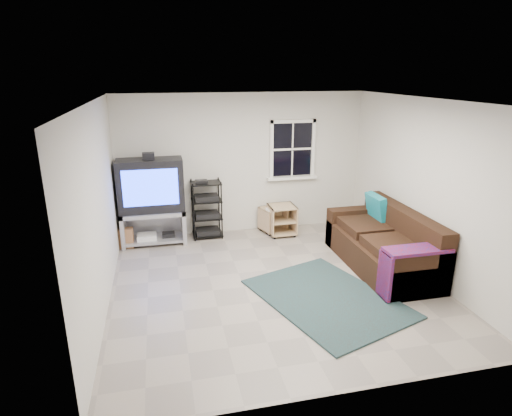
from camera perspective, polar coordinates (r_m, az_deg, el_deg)
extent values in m
plane|color=gray|center=(6.34, 2.44, -10.05)|extent=(4.60, 4.60, 0.00)
plane|color=white|center=(5.62, 2.80, 14.10)|extent=(4.60, 4.60, 0.00)
plane|color=beige|center=(8.02, -1.76, 5.86)|extent=(4.60, 0.00, 4.60)
plane|color=beige|center=(3.83, 11.85, -8.38)|extent=(4.60, 0.00, 4.60)
plane|color=beige|center=(5.71, -20.27, -0.26)|extent=(0.00, 4.60, 4.60)
plane|color=beige|center=(6.81, 21.63, 2.42)|extent=(0.00, 4.60, 4.60)
cube|color=black|center=(8.19, 4.84, 7.84)|extent=(0.80, 0.01, 1.02)
cube|color=white|center=(8.10, 4.98, 11.44)|extent=(0.88, 0.06, 0.06)
cube|color=white|center=(8.27, 4.81, 4.05)|extent=(0.98, 0.14, 0.05)
cube|color=white|center=(8.06, 2.08, 7.73)|extent=(0.06, 0.06, 1.10)
cube|color=white|center=(8.30, 7.61, 7.89)|extent=(0.06, 0.06, 1.10)
cube|color=white|center=(8.18, 4.87, 7.83)|extent=(0.78, 0.04, 0.04)
cube|color=#9E9EA6|center=(7.77, -13.59, -0.54)|extent=(1.12, 0.56, 0.07)
cube|color=#9E9EA6|center=(7.89, -17.26, -2.68)|extent=(0.07, 0.56, 0.61)
cube|color=#9E9EA6|center=(7.86, -9.63, -2.17)|extent=(0.07, 0.56, 0.61)
cube|color=#9E9EA6|center=(7.94, -13.33, -3.99)|extent=(0.98, 0.51, 0.04)
cube|color=#9E9EA6|center=(8.10, -13.45, -1.82)|extent=(1.12, 0.04, 0.61)
cube|color=silver|center=(7.87, -14.34, -3.72)|extent=(0.34, 0.27, 0.09)
cube|color=black|center=(7.91, -11.58, -3.49)|extent=(0.22, 0.20, 0.07)
cube|color=black|center=(7.63, -13.86, 2.97)|extent=(1.12, 0.47, 0.92)
cube|color=#1E3EFB|center=(7.39, -13.88, 2.64)|extent=(0.92, 0.01, 0.62)
cube|color=black|center=(7.52, -14.15, 6.75)|extent=(0.20, 0.15, 0.11)
cylinder|color=black|center=(7.72, -8.28, -0.65)|extent=(0.02, 0.02, 1.08)
cylinder|color=black|center=(7.77, -4.59, -0.39)|extent=(0.02, 0.02, 1.08)
cylinder|color=black|center=(8.05, -8.49, 0.13)|extent=(0.02, 0.02, 1.08)
cylinder|color=black|center=(8.10, -4.96, 0.37)|extent=(0.02, 0.02, 1.08)
cube|color=black|center=(8.07, -6.46, -3.45)|extent=(0.54, 0.39, 0.02)
cube|color=black|center=(8.05, -6.47, -3.09)|extent=(0.42, 0.31, 0.09)
cube|color=black|center=(7.96, -6.54, -1.25)|extent=(0.54, 0.39, 0.02)
cube|color=black|center=(7.94, -6.55, -0.88)|extent=(0.42, 0.31, 0.09)
cube|color=black|center=(7.85, -6.62, 1.01)|extent=(0.54, 0.39, 0.02)
cube|color=black|center=(7.84, -6.64, 1.39)|extent=(0.42, 0.31, 0.09)
cube|color=black|center=(7.77, -6.71, 3.33)|extent=(0.54, 0.39, 0.02)
cube|color=tan|center=(7.96, 3.51, 0.22)|extent=(0.49, 0.49, 0.02)
cube|color=tan|center=(8.12, 3.45, -3.14)|extent=(0.49, 0.49, 0.02)
cube|color=tan|center=(7.98, 1.89, -1.60)|extent=(0.02, 0.48, 0.52)
cube|color=tan|center=(8.11, 5.04, -1.35)|extent=(0.02, 0.48, 0.52)
cube|color=tan|center=(8.25, 3.02, -0.96)|extent=(0.44, 0.02, 0.52)
cube|color=tan|center=(8.05, 3.48, -1.61)|extent=(0.44, 0.46, 0.02)
cylinder|color=black|center=(7.91, 2.50, -3.98)|extent=(0.05, 0.05, 0.05)
cylinder|color=black|center=(8.36, 4.33, -2.79)|extent=(0.05, 0.05, 0.05)
cube|color=tan|center=(8.13, 2.27, -0.07)|extent=(0.54, 0.54, 0.02)
cube|color=tan|center=(8.27, 2.24, -2.77)|extent=(0.54, 0.54, 0.02)
cube|color=tan|center=(8.09, 1.03, -1.68)|extent=(0.15, 0.42, 0.43)
cube|color=tan|center=(8.30, 3.45, -1.20)|extent=(0.15, 0.42, 0.43)
cube|color=tan|center=(8.36, 1.51, -1.03)|extent=(0.38, 0.13, 0.43)
cube|color=tan|center=(8.20, 2.26, -1.55)|extent=(0.49, 0.51, 0.02)
cylinder|color=black|center=(8.06, 1.86, -3.57)|extent=(0.04, 0.04, 0.04)
cylinder|color=black|center=(8.50, 2.60, -2.43)|extent=(0.04, 0.04, 0.04)
cylinder|color=silver|center=(8.03, 2.35, -0.15)|extent=(0.30, 0.30, 0.02)
cube|color=black|center=(7.03, 16.28, -5.81)|extent=(0.98, 2.17, 0.46)
cube|color=black|center=(7.05, 19.16, -2.02)|extent=(0.26, 2.17, 0.47)
cube|color=black|center=(7.78, 13.01, -2.38)|extent=(0.98, 0.26, 0.67)
cube|color=black|center=(6.26, 20.56, -8.22)|extent=(0.98, 0.26, 0.67)
cube|color=black|center=(6.54, 17.64, -4.95)|extent=(0.65, 0.78, 0.14)
cube|color=black|center=(7.24, 14.25, -2.40)|extent=(0.65, 0.78, 0.14)
cube|color=teal|center=(7.42, 15.79, 0.05)|extent=(0.22, 0.52, 0.45)
cube|color=navy|center=(6.10, 20.75, -5.22)|extent=(0.90, 0.33, 0.04)
cube|color=navy|center=(6.01, 16.80, -8.66)|extent=(0.04, 0.33, 0.63)
cube|color=black|center=(6.03, 9.44, -11.76)|extent=(2.10, 2.45, 0.02)
cube|color=#A36D49|center=(7.82, -16.93, -3.84)|extent=(0.25, 0.17, 0.35)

